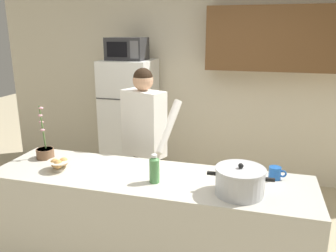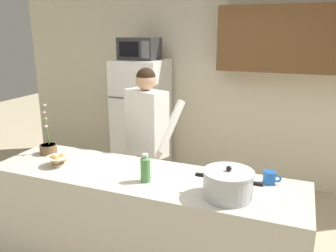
{
  "view_description": "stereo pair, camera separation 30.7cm",
  "coord_description": "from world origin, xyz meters",
  "px_view_note": "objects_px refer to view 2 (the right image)",
  "views": [
    {
      "loc": [
        0.79,
        -2.3,
        2.0
      ],
      "look_at": [
        0.0,
        0.55,
        1.17
      ],
      "focal_mm": 36.44,
      "sensor_mm": 36.0,
      "label": 1
    },
    {
      "loc": [
        1.08,
        -2.2,
        2.0
      ],
      "look_at": [
        0.0,
        0.55,
        1.17
      ],
      "focal_mm": 36.44,
      "sensor_mm": 36.0,
      "label": 2
    }
  ],
  "objects_px": {
    "person_near_pot": "(147,131)",
    "coffee_mug": "(270,177)",
    "potted_orchid": "(48,147)",
    "cooking_pot": "(228,184)",
    "bottle_near_edge": "(145,168)",
    "bread_bowl": "(58,160)",
    "refrigerator": "(142,120)",
    "microwave": "(140,49)"
  },
  "relations": [
    {
      "from": "coffee_mug",
      "to": "person_near_pot",
      "type": "bearing_deg",
      "value": 156.99
    },
    {
      "from": "person_near_pot",
      "to": "cooking_pot",
      "type": "distance_m",
      "value": 1.29
    },
    {
      "from": "person_near_pot",
      "to": "bottle_near_edge",
      "type": "bearing_deg",
      "value": -66.15
    },
    {
      "from": "bread_bowl",
      "to": "person_near_pot",
      "type": "bearing_deg",
      "value": 61.33
    },
    {
      "from": "person_near_pot",
      "to": "cooking_pot",
      "type": "relative_size",
      "value": 3.69
    },
    {
      "from": "cooking_pot",
      "to": "potted_orchid",
      "type": "bearing_deg",
      "value": 172.03
    },
    {
      "from": "cooking_pot",
      "to": "potted_orchid",
      "type": "height_order",
      "value": "potted_orchid"
    },
    {
      "from": "person_near_pot",
      "to": "coffee_mug",
      "type": "xyz_separation_m",
      "value": [
        1.22,
        -0.52,
        -0.07
      ]
    },
    {
      "from": "cooking_pot",
      "to": "coffee_mug",
      "type": "bearing_deg",
      "value": 53.01
    },
    {
      "from": "person_near_pot",
      "to": "potted_orchid",
      "type": "bearing_deg",
      "value": -139.85
    },
    {
      "from": "person_near_pot",
      "to": "bottle_near_edge",
      "type": "xyz_separation_m",
      "value": [
        0.36,
        -0.82,
        -0.02
      ]
    },
    {
      "from": "microwave",
      "to": "bottle_near_edge",
      "type": "bearing_deg",
      "value": -63.2
    },
    {
      "from": "microwave",
      "to": "bottle_near_edge",
      "type": "distance_m",
      "value": 2.28
    },
    {
      "from": "coffee_mug",
      "to": "potted_orchid",
      "type": "distance_m",
      "value": 1.93
    },
    {
      "from": "microwave",
      "to": "refrigerator",
      "type": "bearing_deg",
      "value": 90.07
    },
    {
      "from": "cooking_pot",
      "to": "bottle_near_edge",
      "type": "bearing_deg",
      "value": 177.96
    },
    {
      "from": "coffee_mug",
      "to": "bread_bowl",
      "type": "xyz_separation_m",
      "value": [
        -1.66,
        -0.29,
        0.0
      ]
    },
    {
      "from": "microwave",
      "to": "coffee_mug",
      "type": "distance_m",
      "value": 2.58
    },
    {
      "from": "microwave",
      "to": "person_near_pot",
      "type": "height_order",
      "value": "microwave"
    },
    {
      "from": "refrigerator",
      "to": "cooking_pot",
      "type": "bearing_deg",
      "value": -51.09
    },
    {
      "from": "bread_bowl",
      "to": "bottle_near_edge",
      "type": "relative_size",
      "value": 0.89
    },
    {
      "from": "microwave",
      "to": "person_near_pot",
      "type": "xyz_separation_m",
      "value": [
        0.61,
        -1.11,
        -0.73
      ]
    },
    {
      "from": "cooking_pot",
      "to": "bottle_near_edge",
      "type": "distance_m",
      "value": 0.62
    },
    {
      "from": "coffee_mug",
      "to": "bread_bowl",
      "type": "bearing_deg",
      "value": -170.15
    },
    {
      "from": "microwave",
      "to": "potted_orchid",
      "type": "relative_size",
      "value": 1.02
    },
    {
      "from": "potted_orchid",
      "to": "microwave",
      "type": "bearing_deg",
      "value": 86.62
    },
    {
      "from": "cooking_pot",
      "to": "bread_bowl",
      "type": "xyz_separation_m",
      "value": [
        -1.42,
        0.03,
        -0.04
      ]
    },
    {
      "from": "cooking_pot",
      "to": "bread_bowl",
      "type": "height_order",
      "value": "cooking_pot"
    },
    {
      "from": "refrigerator",
      "to": "person_near_pot",
      "type": "distance_m",
      "value": 1.31
    },
    {
      "from": "refrigerator",
      "to": "bottle_near_edge",
      "type": "height_order",
      "value": "refrigerator"
    },
    {
      "from": "refrigerator",
      "to": "bread_bowl",
      "type": "bearing_deg",
      "value": -84.94
    },
    {
      "from": "person_near_pot",
      "to": "refrigerator",
      "type": "bearing_deg",
      "value": 118.41
    },
    {
      "from": "refrigerator",
      "to": "microwave",
      "type": "distance_m",
      "value": 0.96
    },
    {
      "from": "person_near_pot",
      "to": "microwave",
      "type": "bearing_deg",
      "value": 118.88
    },
    {
      "from": "bottle_near_edge",
      "to": "potted_orchid",
      "type": "relative_size",
      "value": 0.46
    },
    {
      "from": "refrigerator",
      "to": "bottle_near_edge",
      "type": "bearing_deg",
      "value": -63.45
    },
    {
      "from": "refrigerator",
      "to": "bottle_near_edge",
      "type": "xyz_separation_m",
      "value": [
        0.97,
        -1.95,
        0.21
      ]
    },
    {
      "from": "refrigerator",
      "to": "potted_orchid",
      "type": "bearing_deg",
      "value": -93.34
    },
    {
      "from": "bread_bowl",
      "to": "bottle_near_edge",
      "type": "height_order",
      "value": "bottle_near_edge"
    },
    {
      "from": "cooking_pot",
      "to": "bottle_near_edge",
      "type": "xyz_separation_m",
      "value": [
        -0.62,
        0.02,
        0.01
      ]
    },
    {
      "from": "refrigerator",
      "to": "cooking_pot",
      "type": "relative_size",
      "value": 3.62
    },
    {
      "from": "cooking_pot",
      "to": "coffee_mug",
      "type": "height_order",
      "value": "cooking_pot"
    }
  ]
}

